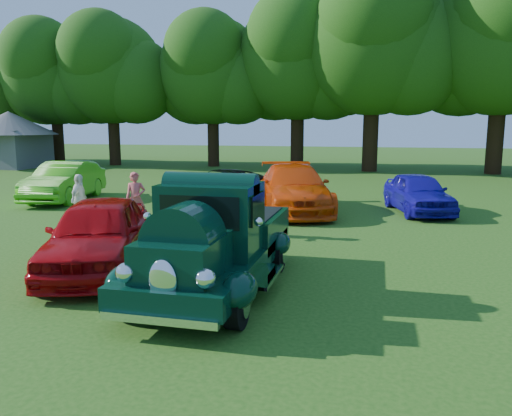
% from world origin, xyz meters
% --- Properties ---
extents(ground, '(120.00, 120.00, 0.00)m').
position_xyz_m(ground, '(0.00, 0.00, 0.00)').
color(ground, '#1F4D12').
rests_on(ground, ground).
extents(hero_pickup, '(2.36, 5.07, 1.98)m').
position_xyz_m(hero_pickup, '(0.24, -0.62, 0.86)').
color(hero_pickup, black).
rests_on(hero_pickup, ground).
extents(red_convertible, '(3.14, 4.79, 1.52)m').
position_xyz_m(red_convertible, '(-2.47, -0.08, 0.76)').
color(red_convertible, '#A7070A').
rests_on(red_convertible, ground).
extents(back_car_lime, '(2.41, 4.88, 1.54)m').
position_xyz_m(back_car_lime, '(-8.99, 8.23, 0.77)').
color(back_car_lime, '#41B718').
rests_on(back_car_lime, ground).
extents(back_car_black, '(4.03, 4.97, 1.26)m').
position_xyz_m(back_car_black, '(-2.82, 9.28, 0.63)').
color(back_car_black, black).
rests_on(back_car_black, ground).
extents(back_car_orange, '(3.74, 5.93, 1.60)m').
position_xyz_m(back_car_orange, '(0.25, 7.97, 0.80)').
color(back_car_orange, '#DF4207').
rests_on(back_car_orange, ground).
extents(back_car_blue, '(2.54, 4.27, 1.36)m').
position_xyz_m(back_car_blue, '(4.45, 8.68, 0.68)').
color(back_car_blue, '#150E9A').
rests_on(back_car_blue, ground).
extents(spectator_pink, '(0.69, 0.60, 1.60)m').
position_xyz_m(spectator_pink, '(-3.94, 4.41, 0.80)').
color(spectator_pink, '#CD5455').
rests_on(spectator_pink, ground).
extents(spectator_grey, '(1.03, 1.04, 1.70)m').
position_xyz_m(spectator_grey, '(-0.52, 3.70, 0.85)').
color(spectator_grey, gray).
rests_on(spectator_grey, ground).
extents(spectator_white, '(0.51, 0.95, 1.54)m').
position_xyz_m(spectator_white, '(-5.58, 3.99, 0.77)').
color(spectator_white, white).
rests_on(spectator_white, ground).
extents(gazebo, '(6.40, 6.40, 3.90)m').
position_xyz_m(gazebo, '(-22.00, 21.00, 2.40)').
color(gazebo, '#5C5C61').
rests_on(gazebo, ground).
extents(tree_line, '(64.46, 9.96, 12.42)m').
position_xyz_m(tree_line, '(2.48, 24.68, 7.29)').
color(tree_line, '#322110').
rests_on(tree_line, ground).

